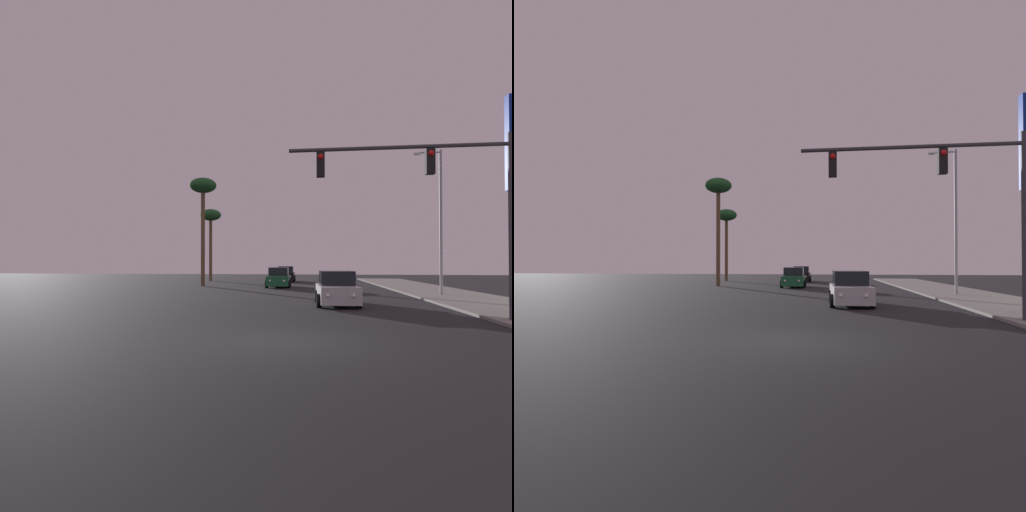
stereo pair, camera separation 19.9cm
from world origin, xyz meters
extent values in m
plane|color=black|center=(0.00, 0.00, 0.00)|extent=(120.00, 120.00, 0.00)
cube|color=gray|center=(9.50, 10.00, 0.06)|extent=(5.00, 60.00, 0.12)
cube|color=black|center=(-1.57, 33.47, 0.58)|extent=(1.82, 4.21, 0.80)
cube|color=black|center=(-1.57, 33.62, 1.33)|extent=(1.61, 2.01, 0.70)
cylinder|color=black|center=(-2.47, 32.17, 0.32)|extent=(0.24, 0.64, 0.64)
cylinder|color=black|center=(-0.67, 32.17, 0.32)|extent=(0.24, 0.64, 0.64)
cylinder|color=black|center=(-2.47, 34.77, 0.32)|extent=(0.24, 0.64, 0.64)
cylinder|color=black|center=(-0.67, 34.77, 0.32)|extent=(0.24, 0.64, 0.64)
sphere|color=#F2EACC|center=(-2.12, 31.35, 0.63)|extent=(0.18, 0.18, 0.18)
sphere|color=#F2EACC|center=(-1.01, 31.35, 0.63)|extent=(0.18, 0.18, 0.18)
cube|color=#B7B7BC|center=(2.03, 9.38, 0.58)|extent=(1.92, 4.25, 0.80)
cube|color=black|center=(2.03, 9.53, 1.33)|extent=(1.66, 2.04, 0.70)
cylinder|color=black|center=(1.13, 8.08, 0.32)|extent=(0.24, 0.64, 0.64)
cylinder|color=black|center=(2.93, 8.08, 0.32)|extent=(0.24, 0.64, 0.64)
cylinder|color=black|center=(1.13, 10.69, 0.32)|extent=(0.24, 0.64, 0.64)
cylinder|color=black|center=(2.93, 10.69, 0.32)|extent=(0.24, 0.64, 0.64)
sphere|color=#F2EACC|center=(1.47, 7.26, 0.63)|extent=(0.18, 0.18, 0.18)
sphere|color=#F2EACC|center=(2.59, 7.26, 0.63)|extent=(0.18, 0.18, 0.18)
cube|color=#195933|center=(-1.73, 23.30, 0.58)|extent=(1.81, 4.20, 0.80)
cube|color=black|center=(-1.73, 23.45, 1.33)|extent=(1.60, 2.00, 0.70)
cylinder|color=black|center=(-2.63, 22.00, 0.32)|extent=(0.24, 0.64, 0.64)
cylinder|color=black|center=(-0.83, 22.00, 0.32)|extent=(0.24, 0.64, 0.64)
cylinder|color=black|center=(-2.63, 24.60, 0.32)|extent=(0.24, 0.64, 0.64)
cylinder|color=black|center=(-0.83, 24.60, 0.32)|extent=(0.24, 0.64, 0.64)
sphere|color=#F2EACC|center=(-2.28, 21.18, 0.63)|extent=(0.18, 0.18, 0.18)
sphere|color=#F2EACC|center=(-1.17, 21.18, 0.63)|extent=(0.18, 0.18, 0.18)
cylinder|color=#38383D|center=(7.56, 4.04, 3.37)|extent=(0.20, 0.20, 6.50)
cylinder|color=#38383D|center=(3.72, 4.04, 6.22)|extent=(7.67, 0.14, 0.14)
cube|color=black|center=(4.88, 4.04, 5.67)|extent=(0.30, 0.24, 0.90)
sphere|color=red|center=(4.88, 3.90, 5.94)|extent=(0.20, 0.20, 0.20)
cube|color=black|center=(1.04, 4.04, 5.67)|extent=(0.30, 0.24, 0.90)
sphere|color=red|center=(1.04, 3.90, 5.94)|extent=(0.20, 0.20, 0.20)
cylinder|color=#99999E|center=(8.87, 15.22, 4.62)|extent=(0.18, 0.18, 9.00)
cylinder|color=#99999E|center=(8.17, 15.22, 8.97)|extent=(1.40, 0.10, 0.10)
ellipsoid|color=silver|center=(7.47, 15.22, 8.92)|extent=(0.50, 0.24, 0.20)
cylinder|color=brown|center=(-10.20, 34.00, 3.54)|extent=(0.36, 0.36, 7.07)
ellipsoid|color=#1E5123|center=(-10.20, 34.00, 7.55)|extent=(2.40, 2.40, 1.32)
cylinder|color=brown|center=(-8.52, 24.00, 4.25)|extent=(0.36, 0.36, 8.51)
ellipsoid|color=#1E5123|center=(-8.52, 24.00, 8.99)|extent=(2.40, 2.40, 1.32)
camera|label=1|loc=(0.44, -10.66, 2.10)|focal=28.00mm
camera|label=2|loc=(0.64, -10.64, 2.10)|focal=28.00mm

